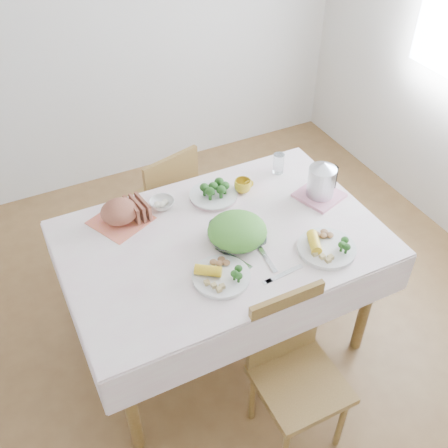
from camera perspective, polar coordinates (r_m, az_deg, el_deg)
name	(u,v)px	position (r m, az deg, el deg)	size (l,w,h in m)	color
floor	(222,335)	(3.06, -0.17, -12.02)	(3.60, 3.60, 0.00)	brown
dining_table	(222,291)	(2.77, -0.19, -7.34)	(1.40, 0.90, 0.75)	brown
tablecloth	(222,238)	(2.49, -0.21, -1.51)	(1.50, 1.00, 0.01)	white
chair_near	(302,375)	(2.38, 8.46, -15.98)	(0.37, 0.37, 0.82)	brown
chair_far	(157,197)	(3.23, -7.28, 2.93)	(0.38, 0.38, 0.84)	brown
salad_bowl	(237,236)	(2.45, 1.44, -1.34)	(0.26, 0.26, 0.06)	white
dinner_plate_left	(221,277)	(2.29, -0.30, -5.76)	(0.26, 0.26, 0.02)	white
dinner_plate_right	(326,249)	(2.46, 11.09, -2.64)	(0.27, 0.27, 0.02)	white
broccoli_plate	(213,196)	(2.72, -1.17, 3.09)	(0.25, 0.25, 0.02)	beige
napkin	(121,220)	(2.63, -11.16, 0.38)	(0.25, 0.25, 0.00)	#E46F53
bread_loaf	(119,212)	(2.59, -11.32, 1.32)	(0.18, 0.17, 0.11)	brown
fruit_bowl	(162,204)	(2.67, -6.76, 2.21)	(0.13, 0.13, 0.04)	white
yellow_mug	(243,186)	(2.74, 2.06, 4.17)	(0.09, 0.09, 0.07)	gold
glass_tumbler	(279,162)	(2.88, 5.96, 6.71)	(0.06, 0.06, 0.11)	white
pink_tray	(319,195)	(2.77, 10.32, 3.09)	(0.21, 0.21, 0.02)	pink
electric_kettle	(322,178)	(2.70, 10.60, 4.98)	(0.14, 0.14, 0.20)	#B2B5BA
fork_left	(234,258)	(2.38, 1.14, -3.75)	(0.02, 0.19, 0.00)	silver
fork_right	(266,258)	(2.39, 4.62, -3.67)	(0.02, 0.20, 0.00)	silver
knife	(284,274)	(2.33, 6.55, -5.41)	(0.02, 0.20, 0.00)	silver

